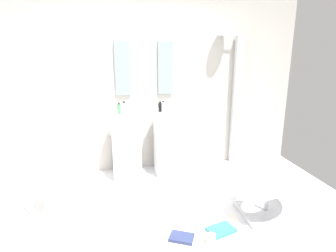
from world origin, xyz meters
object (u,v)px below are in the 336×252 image
soap_bottle_clear (124,108)px  pedestal_sink_right (169,140)px  shower_column (236,98)px  coffee_mug (211,239)px  magazine_teal (221,230)px  soap_bottle_green (119,109)px  lounge_chair (268,187)px  pedestal_sink_left (126,143)px  towel_rack (40,164)px  soap_bottle_black (160,107)px  magazine_navy (182,237)px  soap_bottle_white (163,107)px

soap_bottle_clear → pedestal_sink_right: bearing=10.9°
shower_column → coffee_mug: shower_column is taller
magazine_teal → soap_bottle_green: size_ratio=1.75×
shower_column → lounge_chair: 1.76m
pedestal_sink_left → towel_rack: bearing=-138.0°
pedestal_sink_right → magazine_teal: bearing=-81.5°
pedestal_sink_left → soap_bottle_black: size_ratio=7.46×
magazine_navy → soap_bottle_clear: soap_bottle_clear is taller
shower_column → soap_bottle_green: size_ratio=13.12×
pedestal_sink_right → soap_bottle_clear: 0.85m
pedestal_sink_left → soap_bottle_green: (-0.08, -0.12, 0.53)m
lounge_chair → magazine_teal: (-0.62, -0.21, -0.32)m
pedestal_sink_left → soap_bottle_green: soap_bottle_green is taller
pedestal_sink_left → soap_bottle_white: size_ratio=6.72×
soap_bottle_clear → soap_bottle_black: size_ratio=1.19×
lounge_chair → pedestal_sink_right: bearing=121.9°
soap_bottle_black → magazine_teal: bearing=-76.1°
pedestal_sink_left → soap_bottle_white: bearing=-13.4°
pedestal_sink_right → coffee_mug: pedestal_sink_right is taller
lounge_chair → soap_bottle_clear: size_ratio=6.38×
soap_bottle_white → soap_bottle_clear: bearing=179.9°
soap_bottle_black → soap_bottle_white: 0.06m
pedestal_sink_left → pedestal_sink_right: 0.63m
pedestal_sink_right → towel_rack: pedestal_sink_right is taller
magazine_teal → soap_bottle_green: 2.02m
shower_column → soap_bottle_black: (-1.27, -0.28, -0.04)m
towel_rack → lounge_chair: bearing=-11.1°
shower_column → soap_bottle_green: shower_column is taller
coffee_mug → soap_bottle_black: 1.94m
lounge_chair → soap_bottle_clear: soap_bottle_clear is taller
pedestal_sink_right → lounge_chair: size_ratio=0.98×
pedestal_sink_left → shower_column: shower_column is taller
towel_rack → magazine_teal: size_ratio=3.47×
shower_column → coffee_mug: bearing=-118.8°
coffee_mug → soap_bottle_white: 1.90m
magazine_navy → soap_bottle_black: (0.06, 1.54, 1.02)m
magazine_teal → lounge_chair: bearing=1.6°
shower_column → magazine_teal: shower_column is taller
pedestal_sink_right → magazine_teal: pedestal_sink_right is taller
coffee_mug → soap_bottle_black: soap_bottle_black is taller
coffee_mug → pedestal_sink_right: bearing=92.1°
towel_rack → soap_bottle_black: soap_bottle_black is taller
pedestal_sink_right → coffee_mug: bearing=-87.9°
lounge_chair → coffee_mug: (-0.79, -0.37, -0.29)m
towel_rack → pedestal_sink_left: bearing=42.0°
pedestal_sink_left → shower_column: bearing=6.8°
pedestal_sink_left → towel_rack: pedestal_sink_left is taller
magazine_navy → coffee_mug: bearing=1.8°
lounge_chair → magazine_teal: lounge_chair is taller
pedestal_sink_left → pedestal_sink_right: size_ratio=1.00×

